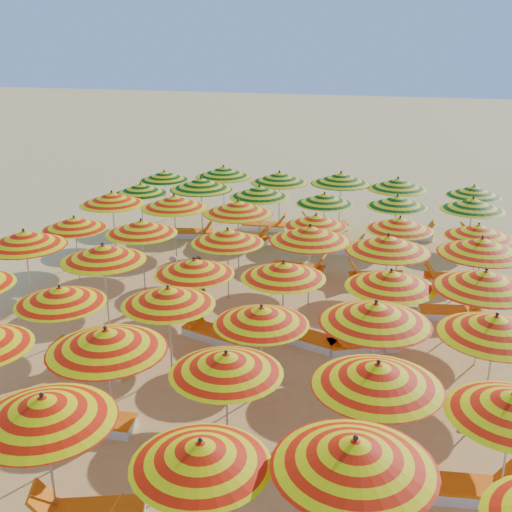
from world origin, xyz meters
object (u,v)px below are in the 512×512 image
umbrella_38 (259,192)px  umbrella_16 (376,313)px  lounger_20 (324,226)px  beachgoer_a (173,277)px  lounger_5 (89,421)px  lounger_7 (90,365)px  lounger_10 (303,337)px  umbrella_22 (391,279)px  umbrella_23 (485,280)px  umbrella_25 (141,227)px  lounger_16 (191,233)px  umbrella_4 (355,454)px  beachgoer_b (196,279)px  umbrella_29 (482,246)px  umbrella_15 (261,316)px  umbrella_43 (223,172)px  lounger_14 (376,277)px  umbrella_27 (310,234)px  umbrella_45 (341,178)px  umbrella_33 (316,220)px  umbrella_20 (194,267)px  lounger_6 (466,489)px  umbrella_31 (174,202)px  umbrella_30 (112,198)px  umbrella_32 (238,207)px  lounger_22 (483,237)px  umbrella_28 (388,243)px  umbrella_37 (201,184)px  lounger_11 (361,344)px  umbrella_18 (24,239)px  umbrella_10 (378,375)px  umbrella_26 (228,236)px  lounger_13 (299,269)px  umbrella_36 (141,189)px  umbrella_8 (106,340)px  umbrella_47 (474,191)px  umbrella_41 (473,204)px  umbrella_21 (283,270)px  lounger_19 (265,226)px  umbrella_39 (324,199)px  umbrella_2 (43,409)px  lounger_9 (214,333)px  umbrella_9 (226,363)px  lounger_18 (339,248)px  lounger_17 (247,239)px  umbrella_34 (400,224)px  lounger_12 (454,313)px  umbrella_13 (60,295)px  umbrella_35 (478,231)px  lounger_21 (410,234)px  umbrella_3 (201,454)px  lounger_15 (451,279)px  umbrella_40 (397,201)px

umbrella_38 → umbrella_16: bearing=-63.7°
lounger_20 → beachgoer_a: 8.29m
lounger_5 → beachgoer_a: beachgoer_a is taller
lounger_7 → lounger_10: size_ratio=0.95×
umbrella_22 → umbrella_23: (2.05, 0.05, 0.16)m
umbrella_25 → lounger_16: bearing=93.9°
umbrella_4 → beachgoer_b: size_ratio=2.07×
lounger_10 → umbrella_29: bearing=-130.8°
umbrella_15 → umbrella_43: (-4.48, 12.12, 0.20)m
lounger_14 → umbrella_27: bearing=33.5°
umbrella_4 → umbrella_45: umbrella_4 is taller
umbrella_33 → lounger_10: umbrella_33 is taller
umbrella_20 → lounger_6: 8.03m
lounger_10 → umbrella_31: bearing=-23.5°
lounger_20 → umbrella_38: bearing=29.7°
umbrella_30 → umbrella_45: 8.43m
umbrella_32 → lounger_22: bearing=31.6°
umbrella_31 → umbrella_27: bearing=-26.8°
umbrella_28 → umbrella_37: size_ratio=1.13×
umbrella_28 → lounger_11: (-0.40, -2.13, -1.93)m
umbrella_29 → lounger_10: bearing=-150.3°
umbrella_18 → lounger_5: size_ratio=1.47×
umbrella_10 → umbrella_32: bearing=118.1°
umbrella_26 → lounger_13: umbrella_26 is taller
lounger_5 → umbrella_18: bearing=-51.7°
umbrella_31 → umbrella_36: umbrella_31 is taller
umbrella_8 → umbrella_28: (4.66, 6.81, 0.01)m
umbrella_47 → umbrella_41: bearing=-94.6°
umbrella_10 → umbrella_45: 14.30m
umbrella_21 → lounger_19: (-2.59, 9.05, -1.77)m
umbrella_15 → umbrella_39: size_ratio=1.02×
umbrella_2 → lounger_9: bearing=85.5°
umbrella_33 → lounger_22: bearing=42.2°
umbrella_22 → beachgoer_a: umbrella_22 is taller
umbrella_9 → lounger_18: 11.83m
umbrella_18 → lounger_17: 8.55m
umbrella_34 → lounger_12: size_ratio=1.47×
umbrella_13 → lounger_5: bearing=-50.9°
umbrella_32 → umbrella_35: 7.26m
umbrella_21 → umbrella_41: bearing=56.6°
umbrella_8 → lounger_21: bearing=69.5°
umbrella_3 → umbrella_34: (2.25, 11.82, 0.01)m
umbrella_21 → lounger_15: 6.79m
lounger_14 → umbrella_34: bearing=173.4°
umbrella_27 → umbrella_34: umbrella_27 is taller
umbrella_40 → lounger_20: umbrella_40 is taller
umbrella_23 → umbrella_43: umbrella_23 is taller
umbrella_27 → umbrella_45: size_ratio=1.16×
umbrella_36 → umbrella_18: bearing=-92.5°
umbrella_8 → umbrella_22: (4.86, 4.57, -0.11)m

